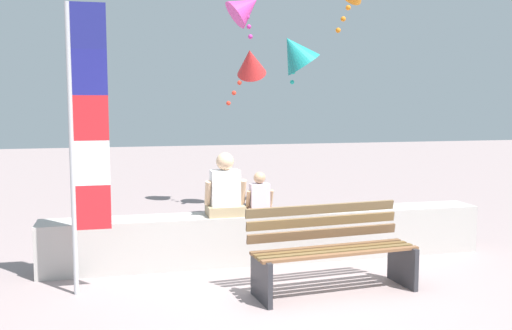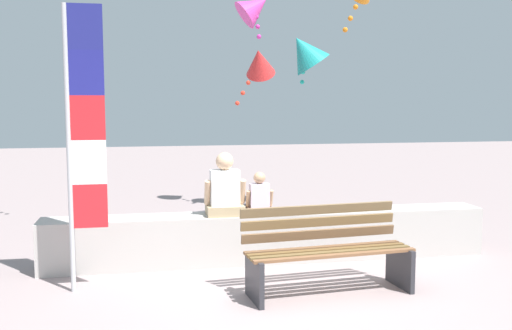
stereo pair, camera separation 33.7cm
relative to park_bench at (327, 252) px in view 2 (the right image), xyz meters
name	(u,v)px [view 2 (the right image)]	position (x,y,z in m)	size (l,w,h in m)	color
ground_plane	(292,288)	(-0.33, 0.16, -0.42)	(40.00, 40.00, 0.00)	gray
seawall_ledge	(270,237)	(-0.33, 1.28, -0.12)	(5.52, 0.50, 0.61)	#B5B0AA
park_bench	(327,252)	(0.00, 0.00, 0.00)	(1.79, 0.77, 0.88)	brown
person_adult	(225,191)	(-0.90, 1.24, 0.48)	(0.50, 0.37, 0.76)	tan
person_child	(259,197)	(-0.47, 1.24, 0.39)	(0.34, 0.25, 0.52)	brown
flag_banner	(81,130)	(-2.48, 0.49, 1.27)	(0.40, 0.05, 2.96)	#B7B7BC
kite_magenta	(255,8)	(0.12, 4.65, 3.20)	(0.74, 0.63, 0.95)	#DB3D9E
kite_red	(259,62)	(0.16, 4.48, 2.24)	(0.78, 0.84, 1.11)	red
kite_teal	(305,51)	(1.03, 4.63, 2.45)	(0.96, 0.78, 1.01)	teal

